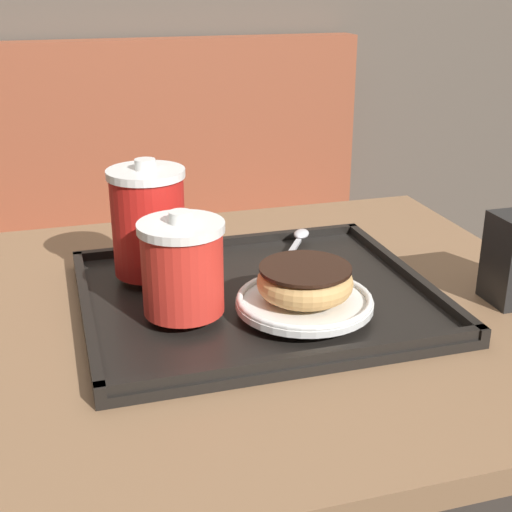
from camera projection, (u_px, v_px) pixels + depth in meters
booth_bench at (86, 328)px, 1.79m from camera, size 1.50×0.44×1.00m
cafe_table at (270, 430)px, 0.98m from camera, size 0.78×0.75×0.76m
serving_tray at (256, 297)px, 0.91m from camera, size 0.43×0.37×0.02m
coffee_cup_front at (182, 267)px, 0.81m from camera, size 0.10×0.10×0.12m
coffee_cup_rear at (148, 221)px, 0.92m from camera, size 0.10×0.10×0.15m
plate_with_chocolate_donut at (304, 301)px, 0.84m from camera, size 0.16×0.16×0.01m
donut_chocolate_glazed at (305, 281)px, 0.83m from camera, size 0.11×0.11×0.04m
spoon at (298, 240)px, 1.04m from camera, size 0.10×0.14×0.01m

